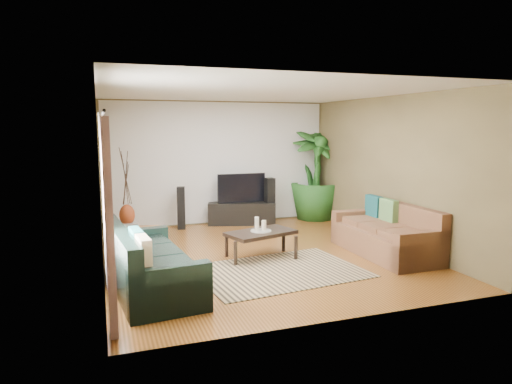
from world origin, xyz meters
name	(u,v)px	position (x,y,z in m)	size (l,w,h in m)	color
floor	(260,255)	(0.00, 0.00, 0.00)	(5.50, 5.50, 0.00)	#975A27
ceiling	(260,92)	(0.00, 0.00, 2.70)	(5.50, 5.50, 0.00)	white
wall_back	(218,163)	(0.00, 2.75, 1.35)	(5.00, 5.00, 0.00)	brown
wall_front	(345,201)	(0.00, -2.75, 1.35)	(5.00, 5.00, 0.00)	brown
wall_left	(100,182)	(-2.50, 0.00, 1.35)	(5.50, 5.50, 0.00)	brown
wall_right	(389,171)	(2.50, 0.00, 1.35)	(5.50, 5.50, 0.00)	brown
backwall_panel	(218,163)	(0.00, 2.74, 1.35)	(4.90, 4.90, 0.00)	white
window_pane	(102,193)	(-2.48, -1.60, 1.40)	(1.80, 1.80, 0.00)	white
curtain_near	(109,228)	(-2.43, -2.35, 1.15)	(0.08, 0.35, 2.20)	gray
curtain_far	(106,204)	(-2.43, -0.85, 1.15)	(0.08, 0.35, 2.20)	gray
curtain_rod	(103,113)	(-2.43, -1.60, 2.30)	(0.03, 0.03, 1.90)	black
sofa_left	(151,257)	(-1.90, -1.01, 0.42)	(2.23, 0.95, 0.85)	black
sofa_right	(385,230)	(2.01, -0.63, 0.42)	(2.03, 0.91, 0.85)	brown
area_rug	(279,271)	(-0.02, -0.92, 0.01)	(2.41, 1.71, 0.01)	tan
coffee_table	(261,245)	(-0.04, -0.16, 0.23)	(1.11, 0.60, 0.45)	black
candle_tray	(261,231)	(-0.04, -0.16, 0.46)	(0.34, 0.34, 0.02)	gray
candle_tall	(257,224)	(-0.10, -0.13, 0.58)	(0.07, 0.07, 0.22)	silver
candle_mid	(264,226)	(0.00, -0.20, 0.55)	(0.07, 0.07, 0.17)	beige
candle_short	(264,225)	(0.03, -0.10, 0.54)	(0.07, 0.07, 0.14)	beige
tv_stand	(242,213)	(0.45, 2.45, 0.25)	(1.47, 0.44, 0.49)	black
television	(241,188)	(0.45, 2.47, 0.81)	(1.08, 0.06, 0.64)	black
speaker_left	(181,208)	(-0.90, 2.42, 0.45)	(0.16, 0.18, 0.90)	black
speaker_right	(270,201)	(1.03, 2.27, 0.52)	(0.19, 0.21, 1.03)	black
potted_plant	(315,174)	(2.25, 2.48, 1.05)	(1.17, 1.17, 2.09)	#1E501A
plant_pot	(315,212)	(2.25, 2.48, 0.15)	(0.39, 0.39, 0.30)	black
pedestal	(128,231)	(-2.03, 1.90, 0.16)	(0.32, 0.32, 0.32)	#969693
vase	(127,215)	(-2.03, 1.90, 0.47)	(0.29, 0.29, 0.41)	maroon
side_table	(144,243)	(-1.85, 0.52, 0.25)	(0.46, 0.46, 0.49)	#915A2F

